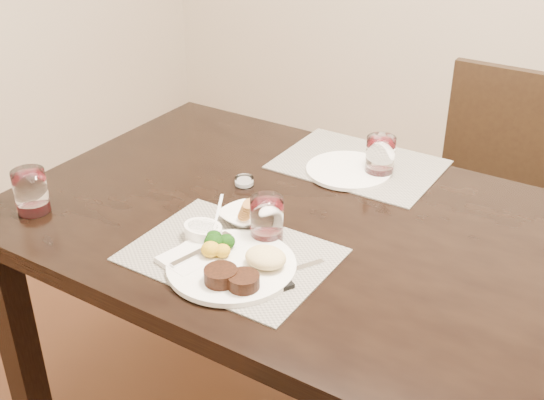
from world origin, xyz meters
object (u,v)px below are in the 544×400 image
Objects in this scene: dinner_plate at (236,265)px; wine_glass_near at (267,221)px; steak_knife at (281,284)px; far_plate at (348,170)px; chair_far at (489,184)px; cracker_bowl at (244,216)px.

wine_glass_near is at bearing 78.21° from dinner_plate.
steak_knife is 0.59m from far_plate.
dinner_plate is at bearing -88.99° from far_plate.
wine_glass_near is at bearing -103.67° from chair_far.
steak_knife and far_plate have the same top height.
steak_knife is 1.50× the size of cracker_bowl.
steak_knife is 0.29m from cracker_bowl.
dinner_plate is 2.68× the size of wine_glass_near.
cracker_bowl is (-0.35, -1.03, 0.27)m from chair_far.
chair_far reaches higher than dinner_plate.
chair_far is at bearing 61.30° from dinner_plate.
wine_glass_near reaches higher than steak_knife.
dinner_plate is 0.58m from far_plate.
chair_far is 3.07× the size of dinner_plate.
dinner_plate is at bearing -60.78° from cracker_bowl.
far_plate is at bearing 89.39° from wine_glass_near.
chair_far reaches higher than cracker_bowl.
steak_knife is (-0.13, -1.21, 0.26)m from chair_far.
chair_far is 0.73m from far_plate.
steak_knife is at bearing -39.81° from cracker_bowl.
dinner_plate and cracker_bowl have the same top height.
dinner_plate is 2.12× the size of cracker_bowl.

